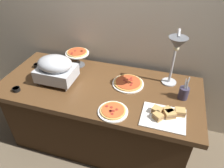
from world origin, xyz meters
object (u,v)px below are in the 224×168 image
object	(u,v)px
sandwich_platter	(165,115)
heat_lamp	(176,49)
pizza_plate_raised_stand	(77,54)
utensil_holder	(184,93)
pizza_plate_front	(128,83)
sauce_cup_near	(16,89)
chafing_dish	(56,68)
pizza_plate_center	(113,111)
sauce_cup_far	(37,66)

from	to	relation	value
sandwich_platter	heat_lamp	bearing A→B (deg)	91.43
pizza_plate_raised_stand	utensil_holder	world-z (taller)	utensil_holder
pizza_plate_front	sauce_cup_near	distance (m)	1.03
sauce_cup_near	pizza_plate_front	bearing A→B (deg)	22.53
pizza_plate_raised_stand	sandwich_platter	size ratio (longest dim) A/B	0.72
chafing_dish	heat_lamp	xyz separation A→B (m)	(1.03, 0.17, 0.27)
pizza_plate_center	utensil_holder	xyz separation A→B (m)	(0.53, 0.35, 0.05)
sandwich_platter	pizza_plate_center	bearing A→B (deg)	-170.28
pizza_plate_center	sauce_cup_near	world-z (taller)	same
heat_lamp	sandwich_platter	size ratio (longest dim) A/B	1.59
pizza_plate_raised_stand	chafing_dish	bearing A→B (deg)	-100.48
heat_lamp	pizza_plate_front	distance (m)	0.55
pizza_plate_raised_stand	sandwich_platter	xyz separation A→B (m)	(0.97, -0.52, -0.11)
sauce_cup_far	utensil_holder	distance (m)	1.51
pizza_plate_center	pizza_plate_raised_stand	world-z (taller)	pizza_plate_raised_stand
pizza_plate_raised_stand	utensil_holder	bearing A→B (deg)	-12.42
pizza_plate_front	pizza_plate_raised_stand	distance (m)	0.63
chafing_dish	pizza_plate_center	xyz separation A→B (m)	(0.63, -0.25, -0.14)
heat_lamp	sandwich_platter	xyz separation A→B (m)	(0.01, -0.35, -0.40)
chafing_dish	sauce_cup_near	bearing A→B (deg)	-140.97
heat_lamp	utensil_holder	world-z (taller)	heat_lamp
chafing_dish	pizza_plate_raised_stand	size ratio (longest dim) A/B	1.42
pizza_plate_center	chafing_dish	bearing A→B (deg)	158.49
sauce_cup_far	utensil_holder	bearing A→B (deg)	-2.69
pizza_plate_raised_stand	sandwich_platter	distance (m)	1.11
heat_lamp	sauce_cup_near	distance (m)	1.44
chafing_dish	sauce_cup_far	xyz separation A→B (m)	(-0.34, 0.17, -0.13)
utensil_holder	sandwich_platter	bearing A→B (deg)	-114.19
pizza_plate_raised_stand	sauce_cup_near	bearing A→B (deg)	-121.71
pizza_plate_raised_stand	sauce_cup_far	bearing A→B (deg)	-157.10
chafing_dish	pizza_plate_raised_stand	world-z (taller)	chafing_dish
sauce_cup_near	sauce_cup_far	distance (m)	0.41
heat_lamp	utensil_holder	distance (m)	0.39
sauce_cup_near	sauce_cup_far	world-z (taller)	sauce_cup_far
sandwich_platter	sauce_cup_near	bearing A→B (deg)	-177.41
pizza_plate_raised_stand	pizza_plate_center	bearing A→B (deg)	-46.01
utensil_holder	chafing_dish	bearing A→B (deg)	-175.22
heat_lamp	sauce_cup_near	xyz separation A→B (m)	(-1.32, -0.41, -0.41)
heat_lamp	pizza_plate_raised_stand	xyz separation A→B (m)	(-0.97, 0.17, -0.29)
sauce_cup_near	chafing_dish	bearing A→B (deg)	39.03
pizza_plate_center	pizza_plate_raised_stand	xyz separation A→B (m)	(-0.57, 0.59, 0.12)
chafing_dish	heat_lamp	world-z (taller)	heat_lamp
pizza_plate_center	sandwich_platter	bearing A→B (deg)	9.72
heat_lamp	pizza_plate_center	distance (m)	0.71
utensil_holder	pizza_plate_raised_stand	bearing A→B (deg)	167.58
pizza_plate_front	sandwich_platter	size ratio (longest dim) A/B	0.88
sauce_cup_near	pizza_plate_raised_stand	bearing A→B (deg)	58.29
sauce_cup_near	pizza_plate_center	bearing A→B (deg)	-0.61
pizza_plate_center	utensil_holder	distance (m)	0.64
pizza_plate_center	utensil_holder	bearing A→B (deg)	33.00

